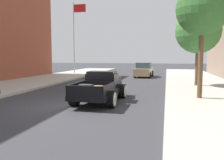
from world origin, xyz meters
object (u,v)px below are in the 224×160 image
at_px(flagpole, 75,30).
at_px(street_tree_second, 198,31).
at_px(street_tree_nearest, 202,10).
at_px(hotrod_truck_black, 102,87).
at_px(car_background_tan, 144,70).

bearing_deg(flagpole, street_tree_second, -36.85).
bearing_deg(street_tree_nearest, hotrod_truck_black, -166.52).
xyz_separation_m(street_tree_nearest, street_tree_second, (0.50, 5.85, -0.52)).
relative_size(car_background_tan, street_tree_second, 0.75).
bearing_deg(hotrod_truck_black, flagpole, 115.42).
relative_size(hotrod_truck_black, flagpole, 0.54).
bearing_deg(flagpole, hotrod_truck_black, -64.58).
height_order(flagpole, street_tree_second, flagpole).
height_order(car_background_tan, street_tree_nearest, street_tree_nearest).
height_order(hotrod_truck_black, flagpole, flagpole).
relative_size(hotrod_truck_black, car_background_tan, 1.14).
bearing_deg(car_background_tan, street_tree_nearest, -73.09).
xyz_separation_m(hotrod_truck_black, flagpole, (-8.32, 17.50, 5.02)).
height_order(car_background_tan, flagpole, flagpole).
distance_m(car_background_tan, street_tree_second, 10.18).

